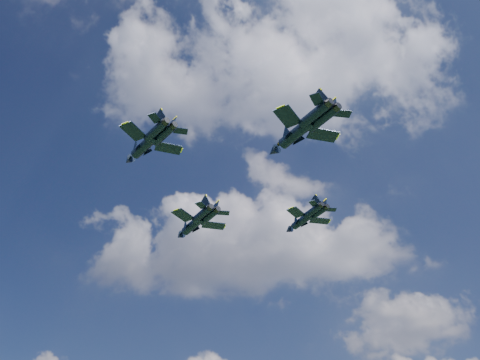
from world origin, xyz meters
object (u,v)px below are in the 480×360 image
jet_right (301,221)px  jet_slot (295,134)px  jet_lead (192,225)px  jet_left (144,147)px

jet_right → jet_slot: bearing=-129.9°
jet_lead → jet_slot: (26.15, -30.84, -2.06)m
jet_lead → jet_slot: 40.49m
jet_left → jet_slot: size_ratio=0.95×
jet_left → jet_lead: bearing=37.4°
jet_lead → jet_left: (-1.60, -30.38, -0.64)m
jet_left → jet_right: jet_left is taller
jet_right → jet_slot: jet_right is taller
jet_left → jet_slot: bearing=-50.5°
jet_slot → jet_left: bearing=133.1°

